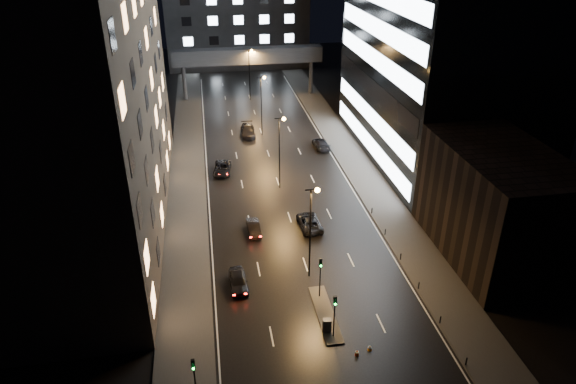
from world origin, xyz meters
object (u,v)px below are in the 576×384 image
object	(u,v)px
utility_cabinet	(327,325)
car_away_d	(248,131)
car_away_a	(238,281)
car_toward_a	(309,222)
car_toward_b	(321,144)
car_away_b	(254,228)
car_away_c	(222,168)

from	to	relation	value
utility_cabinet	car_away_d	bearing A→B (deg)	100.55
car_away_a	car_away_d	world-z (taller)	car_away_d
car_away_a	car_away_d	size ratio (longest dim) A/B	0.75
car_away_a	car_toward_a	xyz separation A→B (m)	(9.26, 9.95, -0.01)
car_away_d	utility_cabinet	bearing A→B (deg)	-85.66
car_away_a	car_toward_b	distance (m)	37.00
car_away_b	car_away_d	xyz separation A→B (m)	(2.34, 31.06, 0.18)
utility_cabinet	car_away_c	bearing A→B (deg)	109.97
car_away_b	car_toward_b	xyz separation A→B (m)	(13.38, 23.55, 0.09)
car_away_b	car_toward_a	bearing A→B (deg)	-1.18
car_away_d	utility_cabinet	distance (m)	48.56
car_away_a	utility_cabinet	world-z (taller)	car_away_a
car_toward_b	car_away_a	bearing A→B (deg)	61.99
car_toward_a	car_toward_b	distance (m)	24.36
car_away_a	car_toward_a	bearing A→B (deg)	44.33
car_away_b	car_away_c	bearing A→B (deg)	96.91
car_away_d	car_toward_b	size ratio (longest dim) A/B	1.12
car_away_d	car_toward_a	size ratio (longest dim) A/B	1.10
car_away_a	utility_cabinet	bearing A→B (deg)	-49.29
car_away_a	car_away_c	size ratio (longest dim) A/B	0.84
car_away_b	car_away_d	distance (m)	31.15
car_toward_a	car_toward_b	bearing A→B (deg)	-108.69
car_away_c	car_toward_a	xyz separation A→B (m)	(9.40, -16.76, 0.01)
car_away_b	utility_cabinet	size ratio (longest dim) A/B	3.14
car_away_a	car_away_b	bearing A→B (deg)	72.41
car_away_a	car_toward_b	bearing A→B (deg)	61.67
car_away_d	car_toward_b	bearing A→B (deg)	-32.60
car_away_c	car_away_d	size ratio (longest dim) A/B	0.90
car_away_b	utility_cabinet	xyz separation A→B (m)	(4.62, -17.44, 0.13)
car_toward_a	car_away_c	bearing A→B (deg)	-63.38
car_away_b	car_away_c	distance (m)	17.11
car_away_a	car_toward_a	distance (m)	13.59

